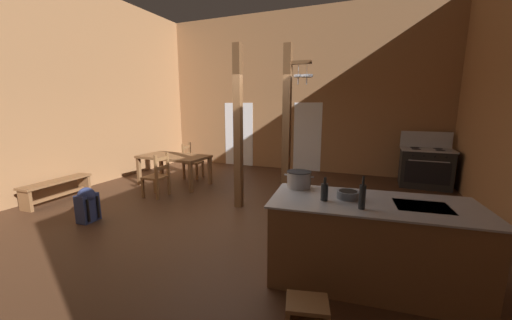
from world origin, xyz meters
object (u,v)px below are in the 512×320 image
Objects in this scene: dining_table at (174,159)px; kitchen_island at (370,242)px; ladderback_chair_near_window at (191,161)px; ladderback_chair_by_post at (157,176)px; bottle_short_on_counter at (362,196)px; bottle_tall_on_counter at (324,191)px; stockpot_on_counter at (299,179)px; stove_range at (425,167)px; step_stool at (307,314)px; bench_along_left_wall at (57,187)px; mixing_bowl_on_counter at (348,195)px; backpack at (87,204)px.

kitchen_island is at bearing -28.97° from dining_table.
ladderback_chair_near_window is 1.00× the size of ladderback_chair_by_post.
kitchen_island is at bearing 68.41° from bottle_short_on_counter.
bottle_tall_on_counter is 0.41m from bottle_short_on_counter.
stove_range is at bearing 64.81° from stockpot_on_counter.
ladderback_chair_by_post reaches higher than kitchen_island.
step_stool is 5.95m from ladderback_chair_near_window.
bench_along_left_wall is 5.45× the size of bottle_tall_on_counter.
bottle_tall_on_counter reaches higher than mixing_bowl_on_counter.
stove_range is 5.52× the size of mixing_bowl_on_counter.
ladderback_chair_near_window is 1.59× the size of backpack.
stockpot_on_counter is at bearing 159.49° from mixing_bowl_on_counter.
bottle_tall_on_counter is (-0.02, 0.85, 0.86)m from step_stool.
stove_range is at bearing 72.46° from mixing_bowl_on_counter.
bottle_short_on_counter reaches higher than mixing_bowl_on_counter.
backpack is 2.32× the size of bottle_tall_on_counter.
bottle_short_on_counter is at bearing -24.02° from ladderback_chair_by_post.
ladderback_chair_by_post reaches higher than bench_along_left_wall.
step_stool is 0.70× the size of backpack.
ladderback_chair_near_window is at bearing 91.41° from dining_table.
dining_table is 4.89m from bottle_tall_on_counter.
bottle_short_on_counter reaches higher than bench_along_left_wall.
backpack is at bearing 179.53° from kitchen_island.
ladderback_chair_near_window is at bearing 139.96° from bottle_tall_on_counter.
step_stool is at bearing -116.70° from bottle_short_on_counter.
mixing_bowl_on_counter is at bearing -107.54° from stove_range.
mixing_bowl_on_counter is (-0.26, 0.02, 0.51)m from kitchen_island.
stockpot_on_counter is (-0.40, 1.25, 0.86)m from step_stool.
ladderback_chair_by_post is at bearing 84.11° from backpack.
bottle_short_on_counter is at bearing -104.91° from stove_range.
kitchen_island is 8.74× the size of bottle_tall_on_counter.
bottle_short_on_counter is (0.76, -0.52, 0.03)m from stockpot_on_counter.
dining_table is 5.00m from mixing_bowl_on_counter.
backpack is at bearing 177.30° from bottle_tall_on_counter.
ladderback_chair_by_post is at bearing 159.65° from kitchen_island.
stove_range is at bearing 73.47° from step_stool.
ladderback_chair_by_post is 0.68× the size of bench_along_left_wall.
stove_range is at bearing 29.15° from ladderback_chair_by_post.
step_stool is at bearing -34.21° from ladderback_chair_by_post.
stockpot_on_counter is at bearing 107.58° from step_stool.
stockpot_on_counter is (-2.08, -4.42, 0.55)m from stove_range.
stove_range is 4.91m from stockpot_on_counter.
stockpot_on_counter is (3.72, -3.05, 0.58)m from ladderback_chair_near_window.
dining_table reaches higher than step_stool.
bench_along_left_wall is at bearing 174.59° from mixing_bowl_on_counter.
bottle_tall_on_counter is at bearing 91.23° from step_stool.
bottle_short_on_counter reaches higher than kitchen_island.
kitchen_island is 3.76× the size of backpack.
step_stool is at bearing -15.81° from bench_along_left_wall.
ladderback_chair_near_window is at bearing 142.90° from mixing_bowl_on_counter.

